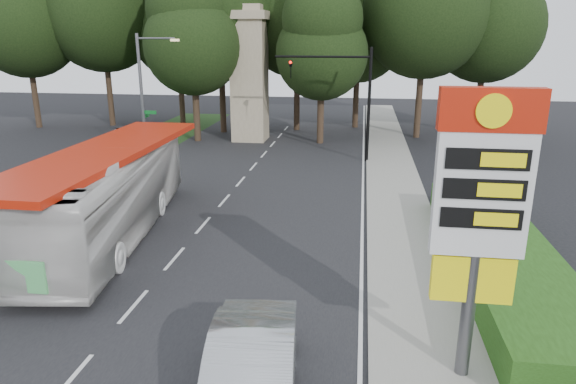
# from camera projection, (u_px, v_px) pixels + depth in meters

# --- Properties ---
(road_surface) EXTENTS (14.00, 80.00, 0.02)m
(road_surface) POSITION_uv_depth(u_px,v_px,m) (210.00, 218.00, 23.05)
(road_surface) COLOR black
(road_surface) RESTS_ON ground
(sidewalk_right) EXTENTS (3.00, 80.00, 0.12)m
(sidewalk_right) POSITION_uv_depth(u_px,v_px,m) (402.00, 226.00, 21.88)
(sidewalk_right) COLOR gray
(sidewalk_right) RESTS_ON ground
(grass_verge_left) EXTENTS (5.00, 50.00, 0.02)m
(grass_verge_left) POSITION_uv_depth(u_px,v_px,m) (82.00, 175.00, 30.03)
(grass_verge_left) COLOR #193814
(grass_verge_left) RESTS_ON ground
(hedge) EXTENTS (3.00, 14.00, 1.20)m
(hedge) POSITION_uv_depth(u_px,v_px,m) (501.00, 257.00, 17.52)
(hedge) COLOR #214512
(hedge) RESTS_ON ground
(gas_station_pylon) EXTENTS (2.10, 0.45, 6.85)m
(gas_station_pylon) POSITION_uv_depth(u_px,v_px,m) (481.00, 200.00, 11.03)
(gas_station_pylon) COLOR #59595E
(gas_station_pylon) RESTS_ON ground
(traffic_signal_mast) EXTENTS (6.10, 0.35, 7.20)m
(traffic_signal_mast) POSITION_uv_depth(u_px,v_px,m) (349.00, 88.00, 32.28)
(traffic_signal_mast) COLOR black
(traffic_signal_mast) RESTS_ON ground
(streetlight_signs) EXTENTS (2.75, 0.98, 8.00)m
(streetlight_signs) POSITION_uv_depth(u_px,v_px,m) (145.00, 92.00, 32.19)
(streetlight_signs) COLOR #59595E
(streetlight_signs) RESTS_ON ground
(monument) EXTENTS (3.00, 3.00, 10.05)m
(monument) POSITION_uv_depth(u_px,v_px,m) (249.00, 74.00, 38.88)
(monument) COLOR gray
(monument) RESTS_ON ground
(tree_far_west) EXTENTS (8.96, 8.96, 17.60)m
(tree_far_west) POSITION_uv_depth(u_px,v_px,m) (21.00, 0.00, 42.83)
(tree_far_west) COLOR #2D2116
(tree_far_west) RESTS_ON ground
(tree_west_near) EXTENTS (8.40, 8.40, 16.50)m
(tree_west_near) POSITION_uv_depth(u_px,v_px,m) (176.00, 10.00, 45.17)
(tree_west_near) COLOR #2D2116
(tree_west_near) RESTS_ON ground
(tree_east_near) EXTENTS (8.12, 8.12, 15.95)m
(tree_east_near) POSITION_uv_depth(u_px,v_px,m) (359.00, 13.00, 43.08)
(tree_east_near) COLOR #2D2116
(tree_east_near) RESTS_ON ground
(tree_far_east) EXTENTS (8.68, 8.68, 17.05)m
(tree_far_east) POSITION_uv_depth(u_px,v_px,m) (490.00, 2.00, 39.63)
(tree_far_east) COLOR #2D2116
(tree_far_east) RESTS_ON ground
(tree_monument_left) EXTENTS (7.28, 7.28, 14.30)m
(tree_monument_left) POSITION_uv_depth(u_px,v_px,m) (192.00, 24.00, 37.44)
(tree_monument_left) COLOR #2D2116
(tree_monument_left) RESTS_ON ground
(tree_monument_right) EXTENTS (6.72, 6.72, 13.20)m
(tree_monument_right) POSITION_uv_depth(u_px,v_px,m) (322.00, 33.00, 36.81)
(tree_monument_right) COLOR #2D2116
(tree_monument_right) RESTS_ON ground
(transit_bus) EXTENTS (4.79, 13.28, 3.62)m
(transit_bus) POSITION_uv_depth(u_px,v_px,m) (108.00, 194.00, 20.48)
(transit_bus) COLOR silver
(transit_bus) RESTS_ON ground
(sedan_silver) EXTENTS (2.46, 5.55, 1.77)m
(sedan_silver) POSITION_uv_depth(u_px,v_px,m) (251.00, 376.00, 10.95)
(sedan_silver) COLOR #A7ABAF
(sedan_silver) RESTS_ON ground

